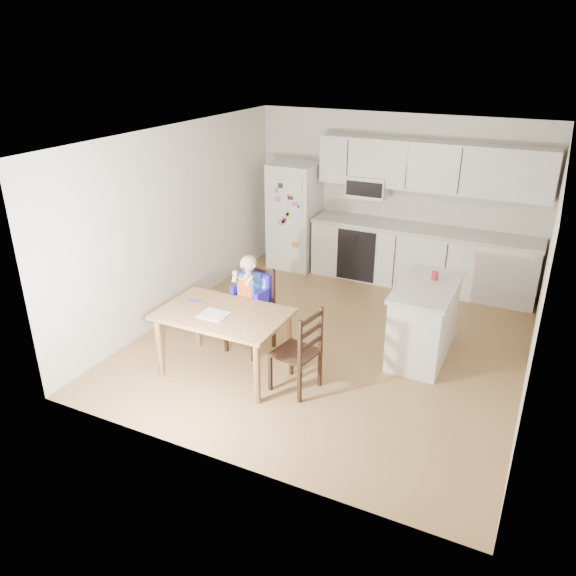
# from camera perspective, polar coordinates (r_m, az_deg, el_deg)

# --- Properties ---
(room) EXTENTS (4.52, 5.01, 2.51)m
(room) POSITION_cam_1_polar(r_m,az_deg,el_deg) (7.02, 6.36, 5.42)
(room) COLOR olive
(room) RESTS_ON ground
(refrigerator) EXTENTS (0.72, 0.70, 1.70)m
(refrigerator) POSITION_cam_1_polar(r_m,az_deg,el_deg) (9.18, 0.70, 7.36)
(refrigerator) COLOR silver
(refrigerator) RESTS_ON ground
(kitchen_run) EXTENTS (3.37, 0.62, 2.15)m
(kitchen_run) POSITION_cam_1_polar(r_m,az_deg,el_deg) (8.62, 13.45, 5.80)
(kitchen_run) COLOR silver
(kitchen_run) RESTS_ON ground
(kitchen_island) EXTENTS (0.64, 1.23, 0.90)m
(kitchen_island) POSITION_cam_1_polar(r_m,az_deg,el_deg) (6.75, 13.64, -3.20)
(kitchen_island) COLOR silver
(kitchen_island) RESTS_ON ground
(red_cup) EXTENTS (0.08, 0.08, 0.10)m
(red_cup) POSITION_cam_1_polar(r_m,az_deg,el_deg) (6.72, 14.69, 1.22)
(red_cup) COLOR red
(red_cup) RESTS_ON kitchen_island
(dining_table) EXTENTS (1.39, 0.89, 0.75)m
(dining_table) POSITION_cam_1_polar(r_m,az_deg,el_deg) (6.17, -6.60, -3.32)
(dining_table) COLOR brown
(dining_table) RESTS_ON ground
(napkin) EXTENTS (0.30, 0.26, 0.01)m
(napkin) POSITION_cam_1_polar(r_m,az_deg,el_deg) (6.08, -7.54, -2.71)
(napkin) COLOR #ACACB1
(napkin) RESTS_ON dining_table
(toddler_spoon) EXTENTS (0.12, 0.06, 0.02)m
(toddler_spoon) POSITION_cam_1_polar(r_m,az_deg,el_deg) (6.43, -9.56, -1.28)
(toddler_spoon) COLOR #241CBF
(toddler_spoon) RESTS_ON dining_table
(chair_booster) EXTENTS (0.52, 0.52, 1.21)m
(chair_booster) POSITION_cam_1_polar(r_m,az_deg,el_deg) (6.61, -3.73, -0.50)
(chair_booster) COLOR black
(chair_booster) RESTS_ON ground
(chair_side) EXTENTS (0.49, 0.49, 0.95)m
(chair_side) POSITION_cam_1_polar(r_m,az_deg,el_deg) (5.85, 1.52, -6.00)
(chair_side) COLOR black
(chair_side) RESTS_ON ground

